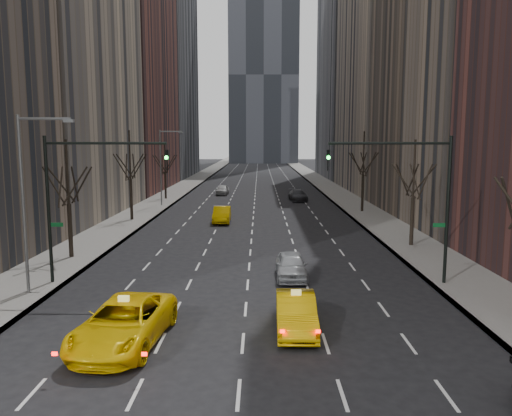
{
  "coord_description": "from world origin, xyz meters",
  "views": [
    {
      "loc": [
        0.65,
        -14.68,
        7.89
      ],
      "look_at": [
        0.42,
        17.73,
        3.5
      ],
      "focal_mm": 35.0,
      "sensor_mm": 36.0,
      "label": 1
    }
  ],
  "objects": [
    {
      "name": "far_suv_grey",
      "position": [
        5.7,
        50.68,
        0.73
      ],
      "size": [
        2.5,
        5.19,
        1.46
      ],
      "primitive_type": "imported",
      "rotation": [
        0.0,
        0.0,
        0.09
      ],
      "color": "#2C2C31",
      "rests_on": "ground"
    },
    {
      "name": "tree_lw_c",
      "position": [
        -12.0,
        34.0,
        4.04
      ],
      "size": [
        3.36,
        3.5,
        8.74
      ],
      "color": "black",
      "rests_on": "ground"
    },
    {
      "name": "bld_right_far",
      "position": [
        21.5,
        64.0,
        25.0
      ],
      "size": [
        14.0,
        28.0,
        50.0
      ],
      "primitive_type": "cube",
      "color": "#BBA88F",
      "rests_on": "ground"
    },
    {
      "name": "ground",
      "position": [
        0.0,
        0.0,
        0.0
      ],
      "size": [
        400.0,
        400.0,
        0.0
      ],
      "primitive_type": "plane",
      "color": "black",
      "rests_on": "ground"
    },
    {
      "name": "bld_left_deep",
      "position": [
        -21.5,
        96.0,
        30.0
      ],
      "size": [
        14.0,
        30.0,
        60.0
      ],
      "primitive_type": "cube",
      "color": "slate",
      "rests_on": "ground"
    },
    {
      "name": "taxi_suv",
      "position": [
        -4.62,
        3.88,
        0.86
      ],
      "size": [
        3.46,
        6.46,
        1.72
      ],
      "primitive_type": "imported",
      "rotation": [
        0.0,
        0.0,
        -0.1
      ],
      "color": "yellow",
      "rests_on": "ground"
    },
    {
      "name": "sidewalk_right",
      "position": [
        12.25,
        70.0,
        0.07
      ],
      "size": [
        4.5,
        320.0,
        0.15
      ],
      "primitive_type": "cube",
      "color": "slate",
      "rests_on": "ground"
    },
    {
      "name": "tree_rw_b",
      "position": [
        12.0,
        22.0,
        3.72
      ],
      "size": [
        3.36,
        3.5,
        7.82
      ],
      "color": "black",
      "rests_on": "ground"
    },
    {
      "name": "traffic_mast_left",
      "position": [
        -9.11,
        12.0,
        5.49
      ],
      "size": [
        6.69,
        0.39,
        8.0
      ],
      "color": "black",
      "rests_on": "ground"
    },
    {
      "name": "tree_lw_d",
      "position": [
        -12.0,
        52.0,
        3.56
      ],
      "size": [
        3.36,
        3.5,
        7.36
      ],
      "color": "black",
      "rests_on": "ground"
    },
    {
      "name": "far_car_white",
      "position": [
        -4.8,
        58.2,
        0.72
      ],
      "size": [
        1.88,
        4.28,
        1.43
      ],
      "primitive_type": "imported",
      "rotation": [
        0.0,
        0.0,
        -0.05
      ],
      "color": "#B8B8B8",
      "rests_on": "ground"
    },
    {
      "name": "sidewalk_left",
      "position": [
        -12.25,
        70.0,
        0.07
      ],
      "size": [
        4.5,
        320.0,
        0.15
      ],
      "primitive_type": "cube",
      "color": "slate",
      "rests_on": "ground"
    },
    {
      "name": "taxi_sedan",
      "position": [
        2.18,
        5.38,
        0.76
      ],
      "size": [
        1.69,
        4.65,
        1.52
      ],
      "primitive_type": "imported",
      "rotation": [
        0.0,
        0.0,
        -0.02
      ],
      "color": "#EAB104",
      "rests_on": "ground"
    },
    {
      "name": "bld_right_deep",
      "position": [
        21.5,
        95.0,
        29.0
      ],
      "size": [
        14.0,
        30.0,
        58.0
      ],
      "primitive_type": "cube",
      "color": "slate",
      "rests_on": "ground"
    },
    {
      "name": "far_taxi",
      "position": [
        -3.0,
        33.13,
        0.77
      ],
      "size": [
        1.69,
        4.67,
        1.53
      ],
      "primitive_type": "imported",
      "rotation": [
        0.0,
        0.0,
        0.01
      ],
      "color": "#DDAC04",
      "rests_on": "ground"
    },
    {
      "name": "streetlight_near",
      "position": [
        -10.84,
        10.0,
        5.62
      ],
      "size": [
        2.83,
        0.22,
        9.0
      ],
      "color": "slate",
      "rests_on": "ground"
    },
    {
      "name": "silver_sedan_ahead",
      "position": [
        2.48,
        13.42,
        0.74
      ],
      "size": [
        1.76,
        4.34,
        1.48
      ],
      "primitive_type": "imported",
      "rotation": [
        0.0,
        0.0,
        -0.01
      ],
      "color": "#9B9EA3",
      "rests_on": "ground"
    },
    {
      "name": "traffic_mast_right",
      "position": [
        9.11,
        12.0,
        5.49
      ],
      "size": [
        6.69,
        0.39,
        8.0
      ],
      "color": "black",
      "rests_on": "ground"
    },
    {
      "name": "streetlight_far",
      "position": [
        -10.84,
        45.0,
        5.62
      ],
      "size": [
        2.83,
        0.22,
        9.0
      ],
      "color": "slate",
      "rests_on": "ground"
    },
    {
      "name": "tree_lw_b",
      "position": [
        -12.0,
        18.0,
        3.72
      ],
      "size": [
        3.36,
        3.5,
        7.82
      ],
      "color": "black",
      "rests_on": "ground"
    },
    {
      "name": "bld_left_far",
      "position": [
        -21.5,
        66.0,
        22.0
      ],
      "size": [
        14.0,
        28.0,
        44.0
      ],
      "primitive_type": "cube",
      "color": "brown",
      "rests_on": "ground"
    },
    {
      "name": "tree_rw_c",
      "position": [
        12.0,
        40.0,
        4.04
      ],
      "size": [
        3.36,
        3.5,
        8.74
      ],
      "color": "black",
      "rests_on": "ground"
    }
  ]
}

